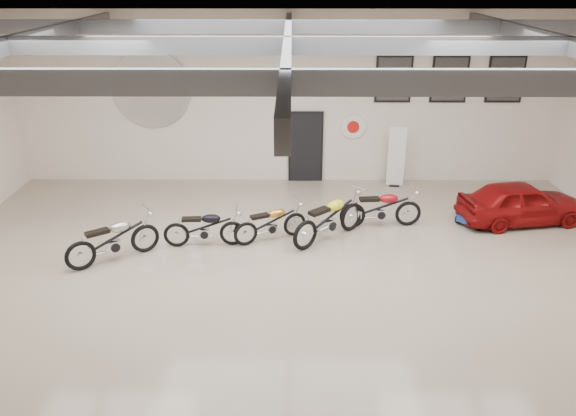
{
  "coord_description": "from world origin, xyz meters",
  "views": [
    {
      "loc": [
        0.07,
        -10.28,
        6.0
      ],
      "look_at": [
        0.0,
        1.2,
        1.1
      ],
      "focal_mm": 35.0,
      "sensor_mm": 36.0,
      "label": 1
    }
  ],
  "objects_px": {
    "motorcycle_yellow": "(329,217)",
    "motorcycle_red": "(381,207)",
    "go_kart": "(481,212)",
    "motorcycle_silver": "(113,239)",
    "motorcycle_black": "(204,227)",
    "banner_stand": "(396,156)",
    "motorcycle_gold": "(271,222)",
    "vintage_car": "(521,202)"
  },
  "relations": [
    {
      "from": "motorcycle_yellow",
      "to": "motorcycle_red",
      "type": "distance_m",
      "value": 1.53
    },
    {
      "from": "motorcycle_red",
      "to": "go_kart",
      "type": "distance_m",
      "value": 2.68
    },
    {
      "from": "motorcycle_silver",
      "to": "go_kart",
      "type": "xyz_separation_m",
      "value": [
        8.82,
        2.18,
        -0.28
      ]
    },
    {
      "from": "motorcycle_black",
      "to": "motorcycle_yellow",
      "type": "distance_m",
      "value": 2.95
    },
    {
      "from": "motorcycle_silver",
      "to": "motorcycle_black",
      "type": "bearing_deg",
      "value": -14.68
    },
    {
      "from": "banner_stand",
      "to": "motorcycle_gold",
      "type": "xyz_separation_m",
      "value": [
        -3.58,
        -3.69,
        -0.45
      ]
    },
    {
      "from": "motorcycle_yellow",
      "to": "vintage_car",
      "type": "bearing_deg",
      "value": -29.9
    },
    {
      "from": "motorcycle_silver",
      "to": "motorcycle_gold",
      "type": "height_order",
      "value": "motorcycle_silver"
    },
    {
      "from": "motorcycle_yellow",
      "to": "motorcycle_red",
      "type": "bearing_deg",
      "value": -12.8
    },
    {
      "from": "motorcycle_yellow",
      "to": "motorcycle_silver",
      "type": "bearing_deg",
      "value": 150.91
    },
    {
      "from": "motorcycle_gold",
      "to": "motorcycle_red",
      "type": "distance_m",
      "value": 2.84
    },
    {
      "from": "motorcycle_black",
      "to": "motorcycle_yellow",
      "type": "bearing_deg",
      "value": 2.49
    },
    {
      "from": "motorcycle_yellow",
      "to": "vintage_car",
      "type": "relative_size",
      "value": 0.7
    },
    {
      "from": "motorcycle_silver",
      "to": "motorcycle_red",
      "type": "relative_size",
      "value": 1.03
    },
    {
      "from": "motorcycle_black",
      "to": "vintage_car",
      "type": "distance_m",
      "value": 8.0
    },
    {
      "from": "motorcycle_red",
      "to": "go_kart",
      "type": "bearing_deg",
      "value": 1.81
    },
    {
      "from": "motorcycle_gold",
      "to": "vintage_car",
      "type": "bearing_deg",
      "value": -15.5
    },
    {
      "from": "banner_stand",
      "to": "go_kart",
      "type": "distance_m",
      "value": 3.19
    },
    {
      "from": "motorcycle_silver",
      "to": "motorcycle_red",
      "type": "distance_m",
      "value": 6.43
    },
    {
      "from": "motorcycle_yellow",
      "to": "motorcycle_red",
      "type": "height_order",
      "value": "motorcycle_yellow"
    },
    {
      "from": "motorcycle_silver",
      "to": "motorcycle_gold",
      "type": "distance_m",
      "value": 3.59
    },
    {
      "from": "motorcycle_black",
      "to": "motorcycle_red",
      "type": "bearing_deg",
      "value": 10.03
    },
    {
      "from": "motorcycle_gold",
      "to": "motorcycle_yellow",
      "type": "xyz_separation_m",
      "value": [
        1.39,
        0.05,
        0.11
      ]
    },
    {
      "from": "motorcycle_red",
      "to": "vintage_car",
      "type": "distance_m",
      "value": 3.62
    },
    {
      "from": "motorcycle_gold",
      "to": "go_kart",
      "type": "bearing_deg",
      "value": -13.38
    },
    {
      "from": "go_kart",
      "to": "vintage_car",
      "type": "bearing_deg",
      "value": -42.0
    },
    {
      "from": "motorcycle_red",
      "to": "motorcycle_gold",
      "type": "bearing_deg",
      "value": -169.43
    },
    {
      "from": "banner_stand",
      "to": "vintage_car",
      "type": "bearing_deg",
      "value": -37.19
    },
    {
      "from": "motorcycle_silver",
      "to": "motorcycle_gold",
      "type": "bearing_deg",
      "value": -19.06
    },
    {
      "from": "banner_stand",
      "to": "motorcycle_yellow",
      "type": "distance_m",
      "value": 4.26
    },
    {
      "from": "motorcycle_gold",
      "to": "motorcycle_yellow",
      "type": "height_order",
      "value": "motorcycle_yellow"
    },
    {
      "from": "motorcycle_silver",
      "to": "motorcycle_yellow",
      "type": "height_order",
      "value": "motorcycle_yellow"
    },
    {
      "from": "motorcycle_red",
      "to": "go_kart",
      "type": "relative_size",
      "value": 1.4
    },
    {
      "from": "banner_stand",
      "to": "motorcycle_black",
      "type": "bearing_deg",
      "value": -136.0
    },
    {
      "from": "motorcycle_silver",
      "to": "motorcycle_yellow",
      "type": "distance_m",
      "value": 4.95
    },
    {
      "from": "banner_stand",
      "to": "motorcycle_silver",
      "type": "relative_size",
      "value": 0.88
    },
    {
      "from": "banner_stand",
      "to": "motorcycle_black",
      "type": "relative_size",
      "value": 0.99
    },
    {
      "from": "vintage_car",
      "to": "motorcycle_silver",
      "type": "bearing_deg",
      "value": 92.38
    },
    {
      "from": "banner_stand",
      "to": "go_kart",
      "type": "xyz_separation_m",
      "value": [
        1.79,
        -2.56,
        -0.66
      ]
    },
    {
      "from": "motorcycle_silver",
      "to": "vintage_car",
      "type": "xyz_separation_m",
      "value": [
        9.78,
        2.14,
        0.0
      ]
    },
    {
      "from": "banner_stand",
      "to": "motorcycle_black",
      "type": "height_order",
      "value": "banner_stand"
    },
    {
      "from": "banner_stand",
      "to": "motorcycle_gold",
      "type": "relative_size",
      "value": 1.01
    }
  ]
}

